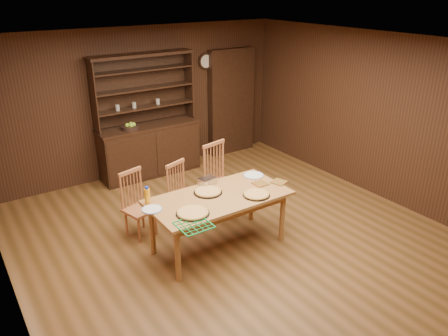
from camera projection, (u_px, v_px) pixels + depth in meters
floor at (237, 240)px, 5.99m from camera, size 6.00×6.00×0.00m
room_shell at (239, 131)px, 5.37m from camera, size 6.00×6.00×6.00m
china_hutch at (149, 143)px, 7.86m from camera, size 1.84×0.52×2.17m
doorway at (231, 102)px, 8.77m from camera, size 1.00×0.18×2.10m
wall_clock at (206, 61)px, 8.20m from camera, size 0.30×0.05×0.30m
dining_table at (219, 202)px, 5.60m from camera, size 1.81×0.91×0.75m
chair_left at (136, 202)px, 5.97m from camera, size 0.47×0.46×0.94m
chair_center at (181, 192)px, 6.25m from camera, size 0.49×0.48×0.94m
chair_right at (219, 176)px, 6.54m from camera, size 0.53×0.52×1.10m
pizza_left at (193, 213)px, 5.13m from camera, size 0.40×0.40×0.04m
pizza_right at (256, 194)px, 5.58m from camera, size 0.35×0.35×0.04m
pizza_center at (208, 192)px, 5.65m from camera, size 0.37×0.37×0.04m
cooling_rack at (194, 225)px, 4.89m from camera, size 0.45×0.45×0.02m
plate_left at (152, 209)px, 5.23m from camera, size 0.25×0.25×0.02m
plate_right at (253, 175)px, 6.15m from camera, size 0.29×0.29×0.02m
foil_dish at (207, 181)px, 5.88m from camera, size 0.25×0.20×0.09m
juice_bottle at (147, 196)px, 5.33m from camera, size 0.07×0.07×0.23m
pot_holder_a at (279, 182)px, 5.94m from camera, size 0.23×0.23×0.01m
pot_holder_b at (260, 184)px, 5.90m from camera, size 0.18×0.18×0.01m
fruit_bowl at (130, 127)px, 7.48m from camera, size 0.30×0.30×0.12m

